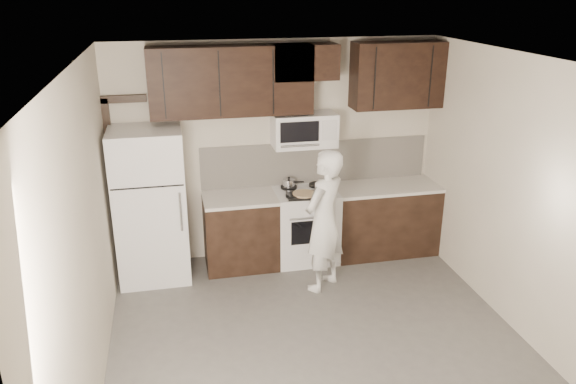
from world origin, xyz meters
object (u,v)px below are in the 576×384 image
object	(u,v)px
microwave	(304,130)
refrigerator	(151,205)
stove	(305,225)
person	(324,221)

from	to	relation	value
microwave	refrigerator	size ratio (longest dim) A/B	0.42
stove	refrigerator	bearing A→B (deg)	-178.49
stove	person	size ratio (longest dim) A/B	0.57
stove	refrigerator	distance (m)	1.90
stove	refrigerator	xyz separation A→B (m)	(-1.85, -0.05, 0.44)
stove	person	distance (m)	0.82
microwave	refrigerator	xyz separation A→B (m)	(-1.85, -0.17, -0.75)
refrigerator	person	distance (m)	2.00
stove	person	bearing A→B (deg)	-87.69
microwave	refrigerator	world-z (taller)	microwave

